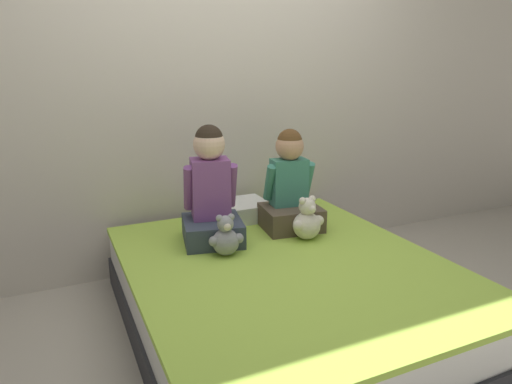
% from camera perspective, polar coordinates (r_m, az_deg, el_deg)
% --- Properties ---
extents(ground_plane, '(14.00, 14.00, 0.00)m').
position_cam_1_polar(ground_plane, '(2.58, 3.67, -16.38)').
color(ground_plane, '#B2A899').
extents(wall_behind_bed, '(8.00, 0.06, 2.50)m').
position_cam_1_polar(wall_behind_bed, '(3.12, -5.04, 13.43)').
color(wall_behind_bed, beige).
rests_on(wall_behind_bed, ground_plane).
extents(bed, '(1.58, 1.86, 0.38)m').
position_cam_1_polar(bed, '(2.49, 3.75, -12.71)').
color(bed, '#2D2D33').
rests_on(bed, ground_plane).
extents(child_on_left, '(0.39, 0.40, 0.67)m').
position_cam_1_polar(child_on_left, '(2.61, -5.66, -0.13)').
color(child_on_left, '#384251').
rests_on(child_on_left, bed).
extents(child_on_right, '(0.38, 0.34, 0.62)m').
position_cam_1_polar(child_on_right, '(2.81, 4.27, 0.44)').
color(child_on_right, brown).
rests_on(child_on_right, bed).
extents(teddy_bear_held_by_left_child, '(0.19, 0.14, 0.23)m').
position_cam_1_polar(teddy_bear_held_by_left_child, '(2.45, -3.80, -5.75)').
color(teddy_bear_held_by_left_child, '#939399').
rests_on(teddy_bear_held_by_left_child, bed).
extents(teddy_bear_held_by_right_child, '(0.21, 0.16, 0.26)m').
position_cam_1_polar(teddy_bear_held_by_right_child, '(2.68, 6.40, -3.65)').
color(teddy_bear_held_by_right_child, silver).
rests_on(teddy_bear_held_by_right_child, bed).
extents(pillow_at_headboard, '(0.46, 0.31, 0.11)m').
position_cam_1_polar(pillow_at_headboard, '(3.01, -2.88, -2.42)').
color(pillow_at_headboard, white).
rests_on(pillow_at_headboard, bed).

